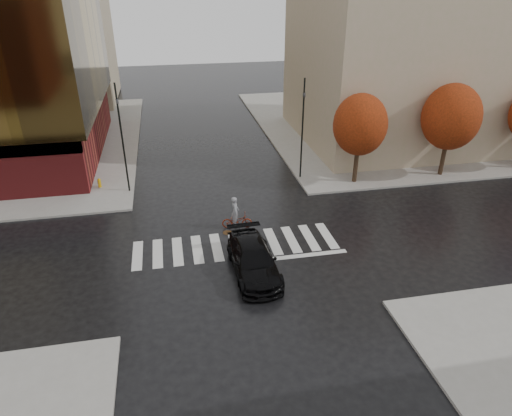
{
  "coord_description": "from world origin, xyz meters",
  "views": [
    {
      "loc": [
        -3.2,
        -21.57,
        13.9
      ],
      "look_at": [
        1.3,
        1.04,
        2.0
      ],
      "focal_mm": 32.0,
      "sensor_mm": 36.0,
      "label": 1
    }
  ],
  "objects_px": {
    "traffic_light_ne": "(303,123)",
    "cyclist": "(236,217)",
    "sedan": "(253,260)",
    "fire_hydrant": "(99,182)",
    "traffic_light_nw": "(121,132)"
  },
  "relations": [
    {
      "from": "traffic_light_ne",
      "to": "fire_hydrant",
      "type": "relative_size",
      "value": 10.9
    },
    {
      "from": "traffic_light_nw",
      "to": "traffic_light_ne",
      "type": "height_order",
      "value": "traffic_light_nw"
    },
    {
      "from": "traffic_light_nw",
      "to": "cyclist",
      "type": "bearing_deg",
      "value": 43.09
    },
    {
      "from": "sedan",
      "to": "traffic_light_ne",
      "type": "bearing_deg",
      "value": 61.1
    },
    {
      "from": "traffic_light_nw",
      "to": "fire_hydrant",
      "type": "xyz_separation_m",
      "value": [
        -2.11,
        1.0,
        -3.97
      ]
    },
    {
      "from": "cyclist",
      "to": "traffic_light_nw",
      "type": "bearing_deg",
      "value": 53.91
    },
    {
      "from": "fire_hydrant",
      "to": "sedan",
      "type": "bearing_deg",
      "value": -54.12
    },
    {
      "from": "sedan",
      "to": "cyclist",
      "type": "distance_m",
      "value": 4.82
    },
    {
      "from": "sedan",
      "to": "fire_hydrant",
      "type": "height_order",
      "value": "sedan"
    },
    {
      "from": "fire_hydrant",
      "to": "traffic_light_ne",
      "type": "bearing_deg",
      "value": -3.89
    },
    {
      "from": "sedan",
      "to": "fire_hydrant",
      "type": "xyz_separation_m",
      "value": [
        -8.91,
        12.32,
        -0.26
      ]
    },
    {
      "from": "traffic_light_ne",
      "to": "traffic_light_nw",
      "type": "bearing_deg",
      "value": -22.87
    },
    {
      "from": "cyclist",
      "to": "fire_hydrant",
      "type": "relative_size",
      "value": 3.08
    },
    {
      "from": "cyclist",
      "to": "traffic_light_ne",
      "type": "height_order",
      "value": "traffic_light_ne"
    },
    {
      "from": "traffic_light_ne",
      "to": "cyclist",
      "type": "bearing_deg",
      "value": 24.8
    }
  ]
}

